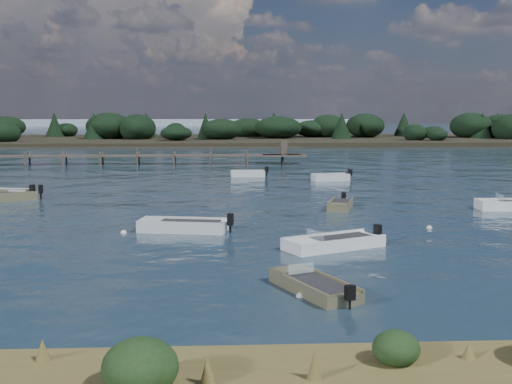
{
  "coord_description": "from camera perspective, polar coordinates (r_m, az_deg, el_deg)",
  "views": [
    {
      "loc": [
        -3.09,
        -27.77,
        6.39
      ],
      "look_at": [
        -1.0,
        14.0,
        1.0
      ],
      "focal_mm": 45.0,
      "sensor_mm": 36.0,
      "label": 1
    }
  ],
  "objects": [
    {
      "name": "ground",
      "position": [
        88.06,
        -0.84,
        3.18
      ],
      "size": [
        400.0,
        400.0,
        0.0
      ],
      "primitive_type": "plane",
      "color": "#162634",
      "rests_on": "ground"
    },
    {
      "name": "jetty",
      "position": [
        78.21,
        -16.67,
        3.07
      ],
      "size": [
        64.5,
        3.2,
        3.4
      ],
      "color": "#4D4138",
      "rests_on": "ground"
    },
    {
      "name": "distant_haze",
      "position": [
        272.1,
        -21.59,
        5.48
      ],
      "size": [
        280.0,
        20.0,
        2.4
      ],
      "primitive_type": "cube",
      "color": "#8FA2B1",
      "rests_on": "ground"
    },
    {
      "name": "tender_far_grey",
      "position": [
        50.26,
        -21.24,
        -0.26
      ],
      "size": [
        3.92,
        1.95,
        1.24
      ],
      "color": "silver",
      "rests_on": "ground"
    },
    {
      "name": "tender_far_grey_b",
      "position": [
        58.34,
        6.64,
        1.18
      ],
      "size": [
        3.79,
        1.96,
        1.27
      ],
      "color": "silver",
      "rests_on": "ground"
    },
    {
      "name": "buoy_b",
      "position": [
        36.02,
        15.14,
        -3.13
      ],
      "size": [
        0.32,
        0.32,
        0.32
      ],
      "primitive_type": "sphere",
      "color": "silver",
      "rests_on": "ground"
    },
    {
      "name": "far_headland",
      "position": [
        130.9,
        9.58,
        5.3
      ],
      "size": [
        190.0,
        40.0,
        5.8
      ],
      "color": "black",
      "rests_on": "ground"
    },
    {
      "name": "dinghy_near_olive",
      "position": [
        22.93,
        5.15,
        -8.51
      ],
      "size": [
        2.97,
        4.32,
        1.05
      ],
      "color": "#706A4B",
      "rests_on": "ground"
    },
    {
      "name": "dinghy_mid_white_a",
      "position": [
        30.04,
        6.89,
        -4.69
      ],
      "size": [
        5.02,
        3.62,
        1.19
      ],
      "color": "white",
      "rests_on": "ground"
    },
    {
      "name": "dinghy_extra_b",
      "position": [
        48.7,
        -21.22,
        -0.49
      ],
      "size": [
        4.54,
        3.01,
        1.28
      ],
      "color": "#706A4B",
      "rests_on": "ground"
    },
    {
      "name": "buoy_c",
      "position": [
        34.15,
        -11.69,
        -3.59
      ],
      "size": [
        0.32,
        0.32,
        0.32
      ],
      "primitive_type": "sphere",
      "color": "silver",
      "rests_on": "ground"
    },
    {
      "name": "buoy_a",
      "position": [
        22.36,
        3.99,
        -9.28
      ],
      "size": [
        0.32,
        0.32,
        0.32
      ],
      "primitive_type": "sphere",
      "color": "silver",
      "rests_on": "ground"
    },
    {
      "name": "shore_lip",
      "position": [
        17.11,
        8.01,
        -14.65
      ],
      "size": [
        160.0,
        0.6,
        0.3
      ],
      "primitive_type": "cube",
      "color": "black",
      "rests_on": "ground"
    },
    {
      "name": "dinghy_mid_grey",
      "position": [
        34.16,
        -6.51,
        -3.19
      ],
      "size": [
        5.08,
        2.52,
        1.26
      ],
      "color": "silver",
      "rests_on": "ground"
    },
    {
      "name": "tender_far_white",
      "position": [
        61.39,
        -0.73,
        1.53
      ],
      "size": [
        3.61,
        1.46,
        1.23
      ],
      "color": "silver",
      "rests_on": "ground"
    },
    {
      "name": "dinghy_extra_a",
      "position": [
        42.08,
        7.51,
        -1.26
      ],
      "size": [
        2.32,
        4.09,
        1.02
      ],
      "color": "#706A4B",
      "rests_on": "ground"
    }
  ]
}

